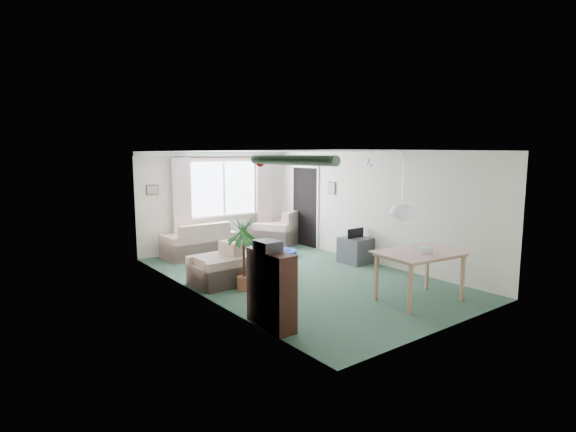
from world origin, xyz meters
TOP-DOWN VIEW (x-y plane):
  - ground at (0.00, 0.00)m, footprint 6.50×6.50m
  - window at (0.20, 3.23)m, footprint 1.80×0.03m
  - curtain_rod at (0.20, 3.15)m, footprint 2.60×0.03m
  - curtain_left at (-0.95, 3.13)m, footprint 0.45×0.08m
  - curtain_right at (1.35, 3.13)m, footprint 0.45×0.08m
  - radiator at (0.20, 3.19)m, footprint 1.20×0.10m
  - doorway at (1.99, 2.20)m, footprint 0.03×0.95m
  - pendant_lamp at (0.20, -2.30)m, footprint 0.36×0.36m
  - tinsel_garland at (-1.92, -2.30)m, footprint 1.60×1.60m
  - bauble_cluster_a at (1.30, 0.90)m, footprint 0.20×0.20m
  - bauble_cluster_b at (1.60, -0.30)m, footprint 0.20×0.20m
  - wall_picture_back at (-1.60, 3.23)m, footprint 0.28×0.03m
  - wall_picture_right at (1.98, 1.20)m, footprint 0.03×0.24m
  - sofa at (-0.73, 2.75)m, footprint 1.61×0.88m
  - armchair_corner at (1.48, 2.73)m, footprint 1.30×1.28m
  - armchair_left at (-1.50, 0.45)m, footprint 0.83×0.87m
  - coffee_table at (-0.54, 0.62)m, footprint 1.04×0.69m
  - photo_frame at (-0.64, 0.57)m, footprint 0.12×0.06m
  - bookshelf at (-1.84, -1.75)m, footprint 0.33×0.88m
  - hifi_box at (-1.86, -1.71)m, footprint 0.30×0.36m
  - houseplant at (-1.26, -0.11)m, footprint 0.66×0.66m
  - dining_table at (0.69, -2.29)m, footprint 1.35×0.98m
  - gift_box at (0.63, -2.39)m, footprint 0.27×0.20m
  - tv_cube at (1.70, 0.12)m, footprint 0.57×0.63m
  - pet_bed at (0.82, 1.61)m, footprint 0.84×0.84m

SIDE VIEW (x-z plane):
  - ground at x=0.00m, z-range 0.00..0.00m
  - pet_bed at x=0.82m, z-range 0.00..0.13m
  - coffee_table at x=-0.54m, z-range 0.00..0.43m
  - tv_cube at x=1.70m, z-range 0.00..0.55m
  - armchair_left at x=-1.50m, z-range 0.00..0.75m
  - dining_table at x=0.69m, z-range 0.00..0.79m
  - sofa at x=-0.73m, z-range 0.00..0.79m
  - radiator at x=0.20m, z-range 0.12..0.68m
  - armchair_corner at x=1.48m, z-range 0.00..0.88m
  - photo_frame at x=-0.64m, z-range 0.43..0.59m
  - bookshelf at x=-1.84m, z-range 0.00..1.06m
  - houseplant at x=-1.26m, z-range 0.00..1.30m
  - gift_box at x=0.63m, z-range 0.79..0.91m
  - doorway at x=1.99m, z-range 0.00..2.00m
  - hifi_box at x=-1.86m, z-range 1.06..1.20m
  - curtain_left at x=-0.95m, z-range 0.27..2.27m
  - curtain_right at x=1.35m, z-range 0.27..2.27m
  - pendant_lamp at x=0.20m, z-range 1.30..1.66m
  - window at x=0.20m, z-range 0.85..2.15m
  - wall_picture_back at x=-1.60m, z-range 1.44..1.66m
  - wall_picture_right at x=1.98m, z-range 1.40..1.70m
  - bauble_cluster_a at x=1.30m, z-range 2.12..2.32m
  - bauble_cluster_b at x=1.60m, z-range 2.12..2.32m
  - curtain_rod at x=0.20m, z-range 2.25..2.29m
  - tinsel_garland at x=-1.92m, z-range 2.22..2.34m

